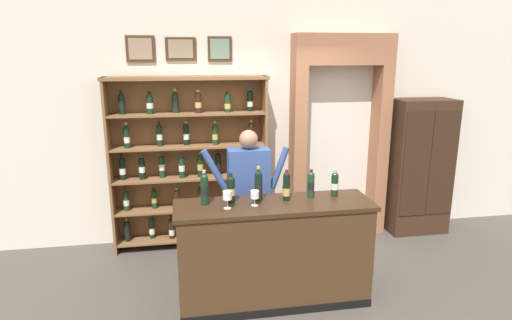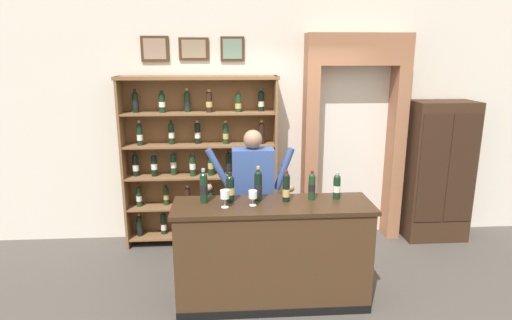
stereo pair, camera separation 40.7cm
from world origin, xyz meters
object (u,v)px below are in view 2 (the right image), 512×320
object	(u,v)px
wine_glass_spare	(225,195)
wine_shelf	(201,159)
tasting_bottle_chianti	(230,188)
tasting_bottle_riserva	(286,187)
tasting_bottle_grappa	(337,186)
tasting_counter	(272,254)
wine_glass_left	(253,195)
tasting_bottle_brunello	(312,186)
tasting_bottle_vin_santo	(258,185)
side_cabinet	(438,171)
tasting_bottle_prosecco	(204,187)
shopkeeper	(253,186)

from	to	relation	value
wine_glass_spare	wine_shelf	bearing A→B (deg)	101.35
wine_glass_spare	tasting_bottle_chianti	bearing A→B (deg)	72.45
tasting_bottle_riserva	tasting_bottle_grappa	bearing A→B (deg)	4.47
tasting_counter	wine_glass_left	world-z (taller)	wine_glass_left
wine_shelf	tasting_bottle_brunello	distance (m)	1.78
tasting_bottle_vin_santo	wine_glass_left	size ratio (longest dim) A/B	2.33
wine_glass_left	wine_glass_spare	bearing A→B (deg)	-172.78
tasting_bottle_brunello	wine_glass_left	bearing A→B (deg)	-167.23
side_cabinet	tasting_bottle_prosecco	bearing A→B (deg)	-155.91
side_cabinet	shopkeeper	world-z (taller)	side_cabinet
side_cabinet	tasting_bottle_vin_santo	size ratio (longest dim) A/B	5.38
tasting_counter	shopkeeper	xyz separation A→B (m)	(-0.15, 0.59, 0.50)
wine_shelf	tasting_bottle_chianti	distance (m)	1.41
wine_shelf	tasting_bottle_riserva	distance (m)	1.66
wine_shelf	side_cabinet	world-z (taller)	wine_shelf
tasting_counter	tasting_bottle_chianti	distance (m)	0.77
wine_glass_left	wine_glass_spare	size ratio (longest dim) A/B	0.88
wine_glass_left	tasting_bottle_chianti	bearing A→B (deg)	148.27
wine_shelf	side_cabinet	size ratio (longest dim) A/B	1.18
shopkeeper	tasting_bottle_brunello	size ratio (longest dim) A/B	5.67
wine_glass_spare	tasting_bottle_brunello	bearing A→B (deg)	11.07
side_cabinet	wine_shelf	bearing A→B (deg)	178.90
shopkeeper	wine_glass_spare	xyz separation A→B (m)	(-0.30, -0.66, 0.13)
tasting_bottle_riserva	tasting_bottle_grappa	size ratio (longest dim) A/B	1.14
tasting_bottle_prosecco	tasting_bottle_brunello	distance (m)	1.04
wine_shelf	tasting_bottle_grappa	world-z (taller)	wine_shelf
tasting_counter	tasting_bottle_prosecco	world-z (taller)	tasting_bottle_prosecco
side_cabinet	tasting_bottle_chianti	bearing A→B (deg)	-154.29
tasting_counter	shopkeeper	size ratio (longest dim) A/B	1.16
shopkeeper	tasting_counter	bearing A→B (deg)	-75.57
shopkeeper	tasting_bottle_chianti	size ratio (longest dim) A/B	5.66
tasting_bottle_riserva	side_cabinet	bearing A→B (deg)	31.57
side_cabinet	wine_glass_spare	world-z (taller)	side_cabinet
tasting_bottle_chianti	tasting_bottle_vin_santo	world-z (taller)	tasting_bottle_vin_santo
tasting_counter	tasting_bottle_grappa	bearing A→B (deg)	9.58
wine_shelf	tasting_bottle_grappa	size ratio (longest dim) A/B	8.03
side_cabinet	tasting_bottle_brunello	world-z (taller)	side_cabinet
side_cabinet	tasting_bottle_vin_santo	bearing A→B (deg)	-152.11
tasting_counter	tasting_bottle_brunello	size ratio (longest dim) A/B	6.58
shopkeeper	tasting_bottle_brunello	bearing A→B (deg)	-42.29
tasting_bottle_chianti	side_cabinet	bearing A→B (deg)	25.71
tasting_bottle_riserva	tasting_bottle_brunello	size ratio (longest dim) A/B	1.05
tasting_counter	tasting_bottle_prosecco	xyz separation A→B (m)	(-0.65, 0.08, 0.67)
wine_glass_left	side_cabinet	bearing A→B (deg)	29.81
tasting_bottle_prosecco	tasting_bottle_brunello	xyz separation A→B (m)	(1.04, 0.02, -0.02)
tasting_bottle_brunello	tasting_bottle_prosecco	bearing A→B (deg)	-178.89
tasting_bottle_chianti	wine_glass_spare	distance (m)	0.17
side_cabinet	tasting_bottle_prosecco	xyz separation A→B (m)	(-2.96, -1.32, 0.27)
tasting_bottle_vin_santo	tasting_bottle_grappa	size ratio (longest dim) A/B	1.27
tasting_counter	shopkeeper	distance (m)	0.79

